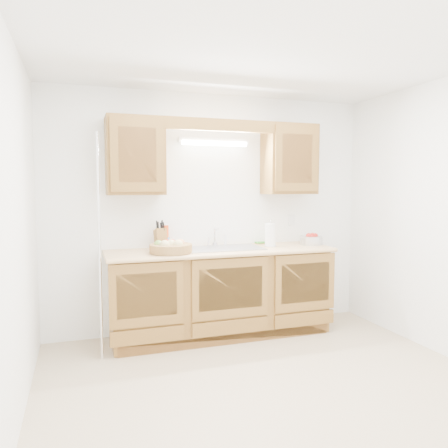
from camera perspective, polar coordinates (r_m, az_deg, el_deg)
name	(u,v)px	position (r m, az deg, el deg)	size (l,w,h in m)	color
room	(270,224)	(3.30, 6.07, 0.01)	(3.52, 3.50, 2.50)	#C4AE8E
base_cabinets	(221,293)	(4.54, -0.42, -9.01)	(2.20, 0.60, 0.86)	brown
countertop	(221,251)	(4.44, -0.36, -3.53)	(2.30, 0.63, 0.04)	#E4B577
upper_cabinet_left	(135,156)	(4.36, -11.54, 8.68)	(0.55, 0.33, 0.75)	brown
upper_cabinet_right	(289,160)	(4.86, 8.51, 8.32)	(0.55, 0.33, 0.75)	brown
valance	(221,125)	(4.44, -0.39, 12.80)	(2.20, 0.05, 0.12)	brown
fluorescent_fixture	(214,142)	(4.63, -1.28, 10.68)	(0.76, 0.08, 0.08)	white
sink	(221,256)	(4.46, -0.45, -4.15)	(0.84, 0.46, 0.36)	#9E9EA3
wire_shelf_pole	(100,248)	(3.96, -15.95, -2.98)	(0.03, 0.03, 2.00)	silver
outlet_plate	(292,220)	(5.06, 8.82, 0.52)	(0.08, 0.01, 0.12)	white
fruit_basket	(171,247)	(4.19, -6.96, -3.01)	(0.54, 0.54, 0.13)	olive
knife_block	(161,239)	(4.41, -8.27, -1.93)	(0.12, 0.18, 0.31)	brown
orange_canister	(165,236)	(4.48, -7.77, -1.59)	(0.10, 0.10, 0.25)	red
soap_bottle	(165,240)	(4.47, -7.71, -2.12)	(0.08, 0.08, 0.18)	blue
sponge	(260,243)	(4.85, 4.78, -2.47)	(0.12, 0.08, 0.02)	#CC333F
paper_towel	(270,235)	(4.61, 6.07, -1.50)	(0.14, 0.14, 0.29)	silver
apple_bowl	(311,240)	(4.84, 11.32, -2.01)	(0.32, 0.32, 0.13)	silver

